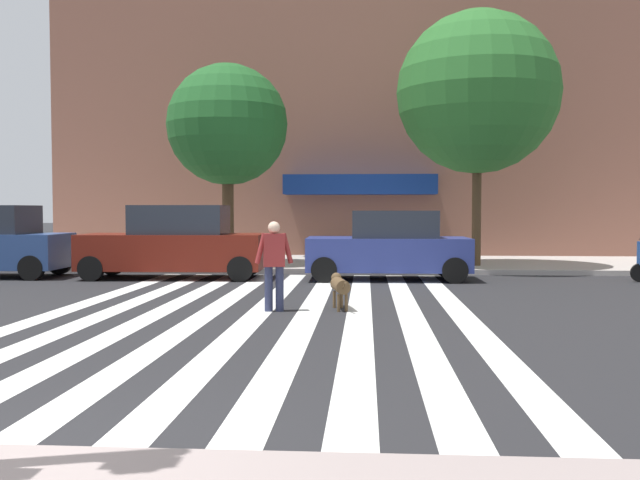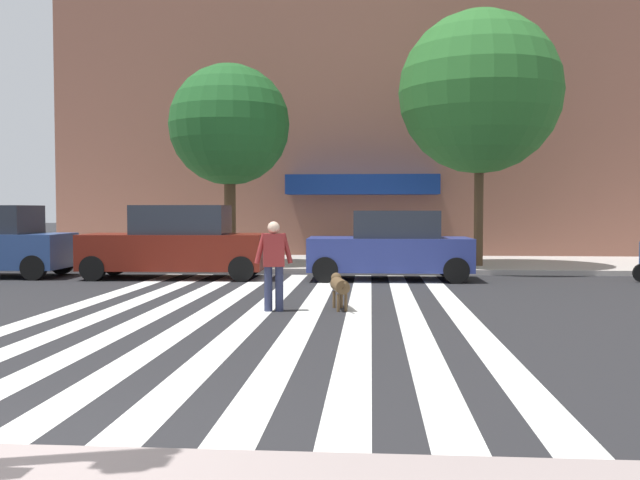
% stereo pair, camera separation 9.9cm
% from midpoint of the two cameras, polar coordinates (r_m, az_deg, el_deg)
% --- Properties ---
extents(ground_plane, '(160.00, 160.00, 0.00)m').
position_cam_midpoint_polar(ground_plane, '(12.61, -8.13, -5.94)').
color(ground_plane, '#232326').
extents(sidewalk_far, '(80.00, 6.00, 0.15)m').
position_cam_midpoint_polar(sidewalk_far, '(22.84, -2.51, -1.93)').
color(sidewalk_far, '#B0A7A0').
rests_on(sidewalk_far, ground_plane).
extents(crosswalk_stripes, '(7.65, 14.26, 0.01)m').
position_cam_midpoint_polar(crosswalk_stripes, '(12.48, -4.87, -6.00)').
color(crosswalk_stripes, silver).
rests_on(crosswalk_stripes, ground_plane).
extents(apartment_block, '(33.37, 17.31, 22.86)m').
position_cam_midpoint_polar(apartment_block, '(35.21, 12.29, 18.26)').
color(apartment_block, brown).
rests_on(apartment_block, ground_plane).
extents(parked_car_behind_first, '(4.90, 2.06, 1.97)m').
position_cam_midpoint_polar(parked_car_behind_first, '(18.92, -11.66, -0.30)').
color(parked_car_behind_first, '#61190F').
rests_on(parked_car_behind_first, ground_plane).
extents(parked_car_third_in_line, '(4.27, 1.98, 1.83)m').
position_cam_midpoint_polar(parked_car_third_in_line, '(18.21, 6.03, -0.56)').
color(parked_car_third_in_line, navy).
rests_on(parked_car_third_in_line, ground_plane).
extents(street_tree_nearest, '(3.76, 3.76, 6.23)m').
position_cam_midpoint_polar(street_tree_nearest, '(21.90, -7.38, 9.40)').
color(street_tree_nearest, '#4C3823').
rests_on(street_tree_nearest, sidewalk_far).
extents(street_tree_middle, '(4.88, 4.88, 7.67)m').
position_cam_midpoint_polar(street_tree_middle, '(21.69, 13.24, 11.81)').
color(street_tree_middle, '#4C3823').
rests_on(street_tree_middle, sidewalk_far).
extents(pedestrian_dog_walker, '(0.71, 0.31, 1.64)m').
position_cam_midpoint_polar(pedestrian_dog_walker, '(12.53, -3.63, -1.72)').
color(pedestrian_dog_walker, '#282D4C').
rests_on(pedestrian_dog_walker, ground_plane).
extents(dog_on_leash, '(0.41, 1.11, 0.65)m').
position_cam_midpoint_polar(dog_on_leash, '(12.79, 1.84, -3.79)').
color(dog_on_leash, brown).
rests_on(dog_on_leash, ground_plane).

